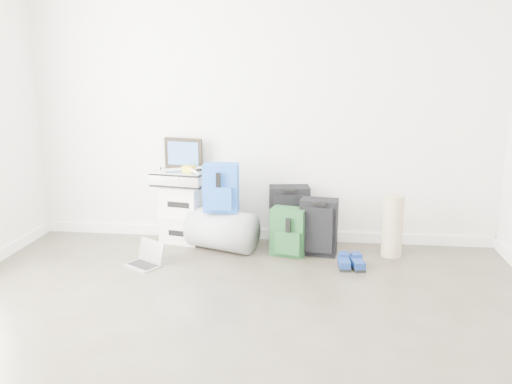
# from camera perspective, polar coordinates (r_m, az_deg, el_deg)

# --- Properties ---
(ground) EXTENTS (5.00, 5.00, 0.00)m
(ground) POSITION_cam_1_polar(r_m,az_deg,el_deg) (3.20, -4.54, -18.93)
(ground) COLOR #39332A
(ground) RESTS_ON ground
(room_envelope) EXTENTS (4.52, 5.02, 2.71)m
(room_envelope) POSITION_cam_1_polar(r_m,az_deg,el_deg) (2.72, -5.15, 13.68)
(room_envelope) COLOR white
(room_envelope) RESTS_ON ground
(boxes_stack) EXTENTS (0.45, 0.39, 0.57)m
(boxes_stack) POSITION_cam_1_polar(r_m,az_deg,el_deg) (5.34, -7.73, -2.20)
(boxes_stack) COLOR white
(boxes_stack) RESTS_ON ground
(briefcase) EXTENTS (0.55, 0.44, 0.14)m
(briefcase) POSITION_cam_1_polar(r_m,az_deg,el_deg) (5.26, -7.85, 1.51)
(briefcase) COLOR #B2B2B7
(briefcase) RESTS_ON boxes_stack
(painting) EXTENTS (0.39, 0.11, 0.30)m
(painting) POSITION_cam_1_polar(r_m,az_deg,el_deg) (5.31, -7.66, 4.06)
(painting) COLOR black
(painting) RESTS_ON briefcase
(drone) EXTENTS (0.50, 0.50, 0.05)m
(drone) POSITION_cam_1_polar(r_m,az_deg,el_deg) (5.20, -7.08, 2.49)
(drone) COLOR gold
(drone) RESTS_ON briefcase
(duffel_bag) EXTENTS (0.71, 0.58, 0.38)m
(duffel_bag) POSITION_cam_1_polar(r_m,az_deg,el_deg) (5.09, -3.59, -4.01)
(duffel_bag) COLOR gray
(duffel_bag) RESTS_ON ground
(blue_backpack) EXTENTS (0.32, 0.24, 0.44)m
(blue_backpack) POSITION_cam_1_polar(r_m,az_deg,el_deg) (4.95, -3.73, 0.35)
(blue_backpack) COLOR #1C4AB7
(blue_backpack) RESTS_ON duffel_bag
(large_suitcase) EXTENTS (0.40, 0.29, 0.58)m
(large_suitcase) POSITION_cam_1_polar(r_m,az_deg,el_deg) (5.18, 3.50, -2.54)
(large_suitcase) COLOR black
(large_suitcase) RESTS_ON ground
(green_backpack) EXTENTS (0.35, 0.29, 0.44)m
(green_backpack) POSITION_cam_1_polar(r_m,az_deg,el_deg) (4.94, 3.45, -4.30)
(green_backpack) COLOR #153B1E
(green_backpack) RESTS_ON ground
(carry_on) EXTENTS (0.35, 0.25, 0.52)m
(carry_on) POSITION_cam_1_polar(r_m,az_deg,el_deg) (4.95, 6.61, -3.70)
(carry_on) COLOR black
(carry_on) RESTS_ON ground
(shoes) EXTENTS (0.24, 0.26, 0.08)m
(shoes) POSITION_cam_1_polar(r_m,az_deg,el_deg) (4.75, 9.90, -7.40)
(shoes) COLOR black
(shoes) RESTS_ON ground
(rolled_rug) EXTENTS (0.18, 0.18, 0.56)m
(rolled_rug) POSITION_cam_1_polar(r_m,az_deg,el_deg) (5.04, 14.17, -3.50)
(rolled_rug) COLOR tan
(rolled_rug) RESTS_ON ground
(laptop) EXTENTS (0.36, 0.34, 0.21)m
(laptop) POSITION_cam_1_polar(r_m,az_deg,el_deg) (4.83, -11.50, -6.97)
(laptop) COLOR #BAB9BE
(laptop) RESTS_ON ground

